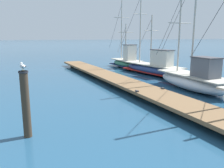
% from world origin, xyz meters
% --- Properties ---
extents(floating_dock, '(3.45, 22.76, 0.53)m').
position_xyz_m(floating_dock, '(4.28, 14.51, 0.36)').
color(floating_dock, brown).
rests_on(floating_dock, ground).
extents(fishing_boat_0, '(2.11, 7.31, 7.32)m').
position_xyz_m(fishing_boat_0, '(8.13, 10.82, 0.66)').
color(fishing_boat_0, silver).
rests_on(fishing_boat_0, ground).
extents(fishing_boat_1, '(2.38, 6.79, 6.92)m').
position_xyz_m(fishing_boat_1, '(8.60, 22.00, 0.65)').
color(fishing_boat_1, '#337556').
rests_on(fishing_boat_1, ground).
extents(fishing_boat_2, '(2.92, 8.59, 7.08)m').
position_xyz_m(fishing_boat_2, '(8.76, 16.72, 0.64)').
color(fishing_boat_2, navy).
rests_on(fishing_boat_2, ground).
extents(mooring_piling, '(0.30, 0.30, 2.19)m').
position_xyz_m(mooring_piling, '(-1.51, 7.24, 1.13)').
color(mooring_piling, '#3D3023').
rests_on(mooring_piling, ground).
extents(perched_seagull, '(0.21, 0.37, 0.26)m').
position_xyz_m(perched_seagull, '(-1.51, 7.24, 2.34)').
color(perched_seagull, gold).
rests_on(perched_seagull, mooring_piling).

